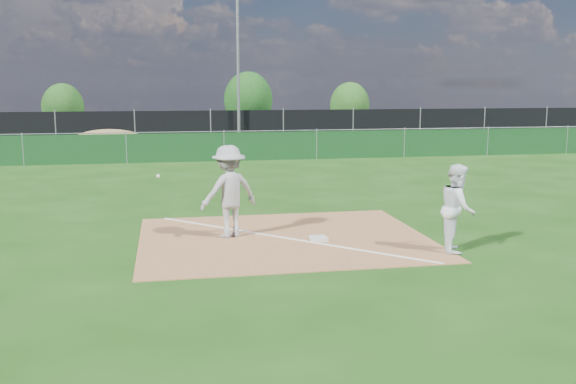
% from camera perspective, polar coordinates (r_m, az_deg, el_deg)
% --- Properties ---
extents(ground, '(90.00, 90.00, 0.00)m').
position_cam_1_polar(ground, '(22.30, -4.53, 1.26)').
color(ground, '#17400D').
rests_on(ground, ground).
extents(infield_dirt, '(6.00, 5.00, 0.02)m').
position_cam_1_polar(infield_dirt, '(13.54, -0.34, -4.14)').
color(infield_dirt, '#96633C').
rests_on(infield_dirt, ground).
extents(foul_line, '(5.01, 5.01, 0.01)m').
position_cam_1_polar(foul_line, '(13.54, -0.34, -4.08)').
color(foul_line, white).
rests_on(foul_line, infield_dirt).
extents(green_fence, '(44.00, 0.05, 1.20)m').
position_cam_1_polar(green_fence, '(27.17, -5.71, 4.01)').
color(green_fence, '#0F3716').
rests_on(green_fence, ground).
extents(dirt_mound, '(3.38, 2.60, 1.17)m').
position_cam_1_polar(dirt_mound, '(30.66, -15.67, 4.31)').
color(dirt_mound, olive).
rests_on(dirt_mound, ground).
extents(black_fence, '(46.00, 0.04, 1.80)m').
position_cam_1_polar(black_fence, '(35.09, -6.89, 5.74)').
color(black_fence, black).
rests_on(black_fence, ground).
extents(parking_lot, '(46.00, 9.00, 0.01)m').
position_cam_1_polar(parking_lot, '(40.14, -7.36, 4.93)').
color(parking_lot, black).
rests_on(parking_lot, ground).
extents(light_pole, '(0.16, 0.16, 8.00)m').
position_cam_1_polar(light_pole, '(34.86, -4.45, 10.85)').
color(light_pole, slate).
rests_on(light_pole, ground).
extents(first_base, '(0.34, 0.34, 0.07)m').
position_cam_1_polar(first_base, '(13.36, 2.73, -4.14)').
color(first_base, silver).
rests_on(first_base, infield_dirt).
extents(play_at_first, '(2.21, 1.12, 1.95)m').
position_cam_1_polar(play_at_first, '(13.53, -5.26, 0.05)').
color(play_at_first, '#B0B0B2').
rests_on(play_at_first, infield_dirt).
extents(runner, '(0.90, 1.01, 1.72)m').
position_cam_1_polar(runner, '(12.82, 14.84, -1.38)').
color(runner, white).
rests_on(runner, ground).
extents(car_left, '(4.92, 3.01, 1.56)m').
position_cam_1_polar(car_left, '(40.26, -15.89, 5.78)').
color(car_left, '#9FA1A6').
rests_on(car_left, parking_lot).
extents(car_mid, '(5.11, 2.56, 1.61)m').
position_cam_1_polar(car_mid, '(38.66, -11.06, 5.86)').
color(car_mid, black).
rests_on(car_mid, parking_lot).
extents(car_right, '(4.99, 2.67, 1.38)m').
position_cam_1_polar(car_right, '(40.27, 0.99, 6.01)').
color(car_right, black).
rests_on(car_right, parking_lot).
extents(tree_left, '(2.75, 2.75, 3.27)m').
position_cam_1_polar(tree_left, '(45.72, -19.37, 7.14)').
color(tree_left, '#382316').
rests_on(tree_left, ground).
extents(tree_mid, '(3.43, 3.43, 4.07)m').
position_cam_1_polar(tree_mid, '(45.89, -3.55, 8.18)').
color(tree_mid, '#382316').
rests_on(tree_mid, ground).
extents(tree_right, '(2.82, 2.82, 3.34)m').
position_cam_1_polar(tree_right, '(46.60, 5.50, 7.72)').
color(tree_right, '#382316').
rests_on(tree_right, ground).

